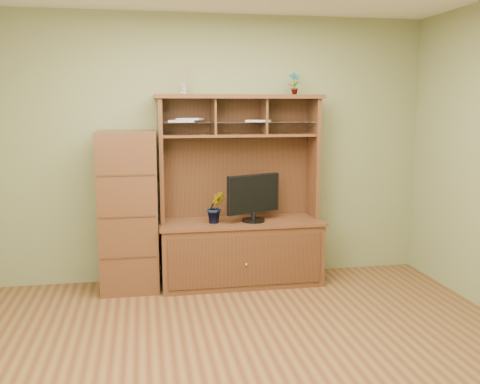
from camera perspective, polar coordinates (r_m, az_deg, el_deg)
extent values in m
cube|color=#502C17|center=(3.97, 1.14, -17.82)|extent=(4.50, 4.00, 0.02)
cube|color=olive|center=(5.54, -2.97, 4.60)|extent=(4.50, 0.02, 2.70)
cube|color=olive|center=(1.67, 15.20, -6.40)|extent=(4.50, 0.02, 2.70)
cube|color=#442113|center=(5.46, 0.08, -6.56)|extent=(1.60, 0.55, 0.62)
cube|color=black|center=(5.19, 0.65, -7.39)|extent=(1.50, 0.01, 0.50)
sphere|color=silver|center=(5.19, 0.68, -7.76)|extent=(0.02, 0.02, 0.02)
cube|color=#442113|center=(5.38, 0.08, -3.23)|extent=(1.64, 0.59, 0.03)
cube|color=#442113|center=(5.29, -8.46, 3.49)|extent=(0.04, 0.35, 1.25)
cube|color=#442113|center=(5.57, 7.83, 3.78)|extent=(0.04, 0.35, 1.25)
cube|color=black|center=(5.54, -0.41, 3.84)|extent=(1.52, 0.02, 1.25)
cube|color=#442113|center=(5.35, -0.11, 10.14)|extent=(1.66, 0.40, 0.04)
cube|color=#442113|center=(5.36, -0.11, 6.07)|extent=(1.52, 0.32, 0.02)
cube|color=#442113|center=(5.31, -2.83, 8.04)|extent=(0.02, 0.31, 0.35)
cube|color=#442113|center=(5.40, 2.56, 8.06)|extent=(0.02, 0.31, 0.35)
cube|color=silver|center=(5.34, -0.09, 7.46)|extent=(1.50, 0.27, 0.01)
cylinder|color=black|center=(5.34, 1.44, -3.03)|extent=(0.23, 0.23, 0.02)
cylinder|color=black|center=(5.33, 1.45, -2.53)|extent=(0.05, 0.05, 0.07)
cube|color=black|center=(5.29, 1.46, -0.21)|extent=(0.57, 0.27, 0.39)
imported|color=#375A1E|center=(5.25, -2.62, -1.62)|extent=(0.17, 0.14, 0.32)
imported|color=#245D20|center=(5.48, 5.80, 11.45)|extent=(0.12, 0.08, 0.22)
cylinder|color=silver|center=(5.28, -6.13, 10.88)|extent=(0.06, 0.06, 0.10)
cylinder|color=olive|center=(5.29, -6.16, 12.47)|extent=(0.04, 0.04, 0.19)
cube|color=#B5B6BB|center=(5.28, -6.11, 7.54)|extent=(0.29, 0.25, 0.02)
cube|color=#B5B6BB|center=(5.29, -5.36, 7.77)|extent=(0.28, 0.26, 0.02)
cube|color=#B5B6BB|center=(5.39, 1.97, 7.61)|extent=(0.29, 0.26, 0.02)
cube|color=#442113|center=(5.29, -11.84, -2.06)|extent=(0.56, 0.50, 1.55)
cube|color=black|center=(5.14, -11.76, -6.86)|extent=(0.52, 0.01, 0.02)
cube|color=black|center=(5.04, -11.91, -2.61)|extent=(0.52, 0.01, 0.01)
cube|color=black|center=(4.98, -12.05, 1.77)|extent=(0.52, 0.01, 0.02)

